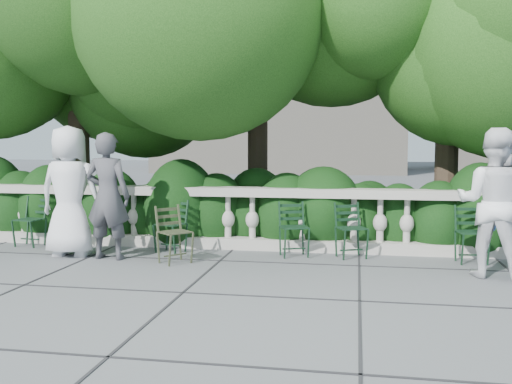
% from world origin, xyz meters
% --- Properties ---
extents(ground, '(90.00, 90.00, 0.00)m').
position_xyz_m(ground, '(0.00, 0.00, 0.00)').
color(ground, '#4E5155').
rests_on(ground, ground).
extents(balustrade, '(12.00, 0.44, 1.00)m').
position_xyz_m(balustrade, '(0.00, 1.80, 0.49)').
color(balustrade, '#9E998E').
rests_on(balustrade, ground).
extents(shrub_hedge, '(15.00, 2.60, 1.70)m').
position_xyz_m(shrub_hedge, '(0.00, 3.00, 0.00)').
color(shrub_hedge, black).
rests_on(shrub_hedge, ground).
extents(tree_canopy, '(15.04, 6.52, 6.78)m').
position_xyz_m(tree_canopy, '(0.69, 3.19, 3.96)').
color(tree_canopy, '#3F3023').
rests_on(tree_canopy, ground).
extents(chair_a, '(0.49, 0.53, 0.84)m').
position_xyz_m(chair_a, '(-3.91, 1.25, 0.00)').
color(chair_a, black).
rests_on(chair_a, ground).
extents(chair_b, '(0.56, 0.58, 0.84)m').
position_xyz_m(chair_b, '(-1.45, 1.15, 0.00)').
color(chair_b, black).
rests_on(chair_b, ground).
extents(chair_d, '(0.58, 0.60, 0.84)m').
position_xyz_m(chair_d, '(0.58, 1.18, 0.00)').
color(chair_d, black).
rests_on(chair_d, ground).
extents(chair_e, '(0.50, 0.53, 0.84)m').
position_xyz_m(chair_e, '(3.10, 1.13, 0.00)').
color(chair_e, black).
rests_on(chair_e, ground).
extents(chair_f, '(0.59, 0.61, 0.84)m').
position_xyz_m(chair_f, '(1.44, 1.23, 0.00)').
color(chair_f, black).
rests_on(chair_f, ground).
extents(chair_weathered, '(0.65, 0.65, 0.84)m').
position_xyz_m(chair_weathered, '(-0.99, 0.44, 0.00)').
color(chair_weathered, black).
rests_on(chair_weathered, ground).
extents(person_businessman, '(0.98, 0.64, 1.97)m').
position_xyz_m(person_businessman, '(-2.82, 0.78, 0.99)').
color(person_businessman, white).
rests_on(person_businessman, ground).
extents(person_woman_grey, '(0.70, 0.48, 1.87)m').
position_xyz_m(person_woman_grey, '(-2.16, 0.67, 0.94)').
color(person_woman_grey, '#414146').
rests_on(person_woman_grey, ground).
extents(person_casual_man, '(1.13, 1.03, 1.91)m').
position_xyz_m(person_casual_man, '(3.17, 0.47, 0.95)').
color(person_casual_man, white).
rests_on(person_casual_man, ground).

